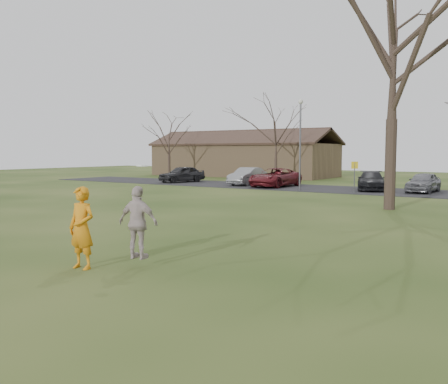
% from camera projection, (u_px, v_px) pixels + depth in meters
% --- Properties ---
extents(ground, '(120.00, 120.00, 0.00)m').
position_uv_depth(ground, '(128.00, 269.00, 11.05)').
color(ground, '#1E380F').
rests_on(ground, ground).
extents(parking_strip, '(62.00, 6.50, 0.04)m').
position_uv_depth(parking_strip, '(398.00, 192.00, 31.81)').
color(parking_strip, black).
rests_on(parking_strip, ground).
extents(player_defender, '(0.73, 0.52, 1.90)m').
position_uv_depth(player_defender, '(82.00, 228.00, 11.00)').
color(player_defender, orange).
rests_on(player_defender, ground).
extents(car_0, '(2.82, 4.50, 1.43)m').
position_uv_depth(car_0, '(182.00, 174.00, 41.81)').
color(car_0, '#252427').
rests_on(car_0, parking_strip).
extents(car_1, '(1.60, 4.26, 1.39)m').
position_uv_depth(car_1, '(247.00, 176.00, 38.50)').
color(car_1, gray).
rests_on(car_1, parking_strip).
extents(car_2, '(2.53, 5.15, 1.41)m').
position_uv_depth(car_2, '(275.00, 177.00, 36.45)').
color(car_2, maroon).
rests_on(car_2, parking_strip).
extents(car_3, '(3.08, 4.82, 1.30)m').
position_uv_depth(car_3, '(371.00, 181.00, 33.22)').
color(car_3, black).
rests_on(car_3, parking_strip).
extents(car_4, '(1.82, 3.98, 1.32)m').
position_uv_depth(car_4, '(423.00, 182.00, 31.36)').
color(car_4, slate).
rests_on(car_4, parking_strip).
extents(catching_play, '(1.05, 0.60, 2.17)m').
position_uv_depth(catching_play, '(138.00, 222.00, 10.98)').
color(catching_play, '#B7A6A4').
rests_on(catching_play, ground).
extents(building, '(20.60, 8.50, 5.14)m').
position_uv_depth(building, '(243.00, 159.00, 53.46)').
color(building, '#8C6D4C').
rests_on(building, ground).
extents(lamp_post, '(0.34, 0.34, 6.27)m').
position_uv_depth(lamp_post, '(300.00, 133.00, 32.71)').
color(lamp_post, '#47474C').
rests_on(lamp_post, ground).
extents(sign_yellow, '(0.35, 0.35, 2.08)m').
position_uv_depth(sign_yellow, '(354.00, 171.00, 30.30)').
color(sign_yellow, '#47474C').
rests_on(sign_yellow, ground).
extents(big_tree, '(9.00, 9.00, 14.00)m').
position_uv_depth(big_tree, '(394.00, 57.00, 21.82)').
color(big_tree, '#352821').
rests_on(big_tree, ground).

